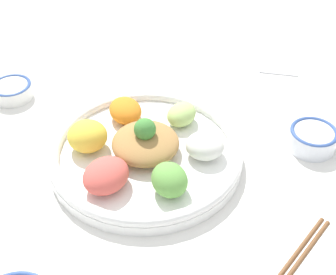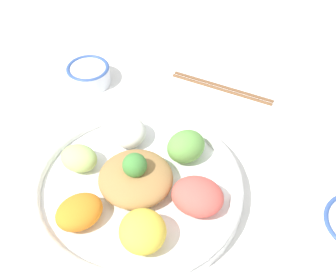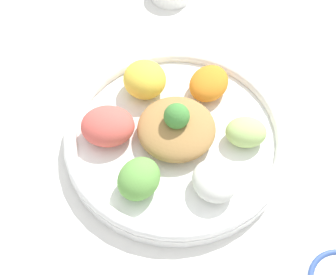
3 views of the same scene
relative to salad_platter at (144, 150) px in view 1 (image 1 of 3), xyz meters
The scene contains 6 objects.
ground_plane 0.05m from the salad_platter, 42.27° to the left, with size 2.40×2.40×0.00m, color white.
salad_platter is the anchor object (origin of this frame).
sauce_bowl_red 0.34m from the salad_platter, 165.97° to the left, with size 0.08×0.08×0.03m.
rice_bowl_blue 0.31m from the salad_platter, 27.34° to the left, with size 0.09×0.09×0.04m.
chopsticks_pair_near 0.31m from the salad_platter, 24.42° to the right, with size 0.09×0.21×0.01m.
serving_spoon_main 0.39m from the salad_platter, 70.05° to the left, with size 0.13×0.05×0.01m.
Camera 1 is at (0.22, -0.59, 0.58)m, focal length 50.00 mm.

